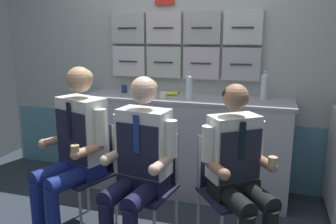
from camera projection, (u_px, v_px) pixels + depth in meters
name	position (u px, v px, depth m)	size (l,w,h in m)	color
galley_bulkhead	(181.00, 83.00, 3.56)	(4.20, 0.14, 2.15)	#ADB3B2
galley_counter	(185.00, 145.00, 3.40)	(2.02, 0.53, 0.98)	#AAAAB4
folding_chair_left	(92.00, 162.00, 2.80)	(0.51, 0.51, 0.87)	#A8AAAF
crew_member_left	(75.00, 143.00, 2.64)	(0.57, 0.71, 1.33)	black
folding_chair_right	(150.00, 175.00, 2.54)	(0.46, 0.46, 0.87)	#A8AAAF
crew_member_right	(139.00, 160.00, 2.36)	(0.51, 0.65, 1.29)	black
folding_chair_by_counter	(226.00, 179.00, 2.47)	(0.56, 0.56, 0.87)	#A8AAAF
crew_member_by_counter	(239.00, 168.00, 2.29)	(0.60, 0.65, 1.26)	black
water_bottle_tall	(189.00, 87.00, 3.14)	(0.07, 0.07, 0.26)	silver
sparkling_bottle_green	(264.00, 86.00, 3.15)	(0.06, 0.06, 0.27)	silver
paper_cup_tan	(135.00, 94.00, 3.25)	(0.07, 0.07, 0.06)	tan
coffee_cup_spare	(124.00, 89.00, 3.52)	(0.06, 0.06, 0.08)	navy
espresso_cup_small	(163.00, 95.00, 3.20)	(0.07, 0.07, 0.07)	silver
paper_cup_blue	(240.00, 95.00, 3.23)	(0.07, 0.07, 0.06)	silver
snack_banana	(171.00, 94.00, 3.36)	(0.17, 0.10, 0.04)	yellow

